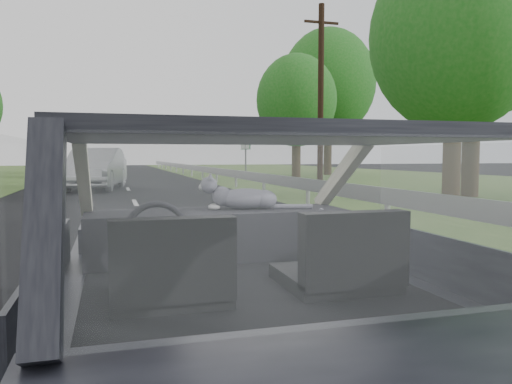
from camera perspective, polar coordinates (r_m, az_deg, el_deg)
subject_car at (r=2.54m, az=-1.33°, el=-9.78°), size 1.80×4.00×1.45m
dashboard at (r=3.11m, az=-4.31°, el=-4.85°), size 1.58×0.45×0.30m
driver_seat at (r=2.15m, az=-9.76°, el=-8.15°), size 0.50×0.72×0.42m
passenger_seat at (r=2.38m, az=9.93°, el=-6.98°), size 0.50×0.72×0.42m
steering_wheel at (r=2.75m, az=-11.23°, el=-4.62°), size 0.36×0.36×0.04m
cat at (r=3.14m, az=-1.19°, el=-0.62°), size 0.53×0.25×0.23m
guardrail at (r=13.35m, az=5.49°, el=0.91°), size 0.05×90.00×0.32m
other_car at (r=20.79m, az=-17.85°, el=2.57°), size 2.76×5.25×1.64m
highway_sign at (r=27.78m, az=-1.19°, el=3.69°), size 0.38×0.86×2.20m
utility_pole at (r=22.46m, az=7.41°, el=10.84°), size 0.32×0.32×7.91m
tree_0 at (r=15.71m, az=21.70°, el=12.36°), size 5.17×5.17×7.31m
tree_1 at (r=17.85m, az=23.63°, el=14.30°), size 7.95×7.95×9.16m
tree_2 at (r=28.24m, az=4.64°, el=8.35°), size 4.60×4.60×6.79m
tree_3 at (r=35.20m, az=8.25°, el=9.92°), size 6.88×6.88×9.76m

